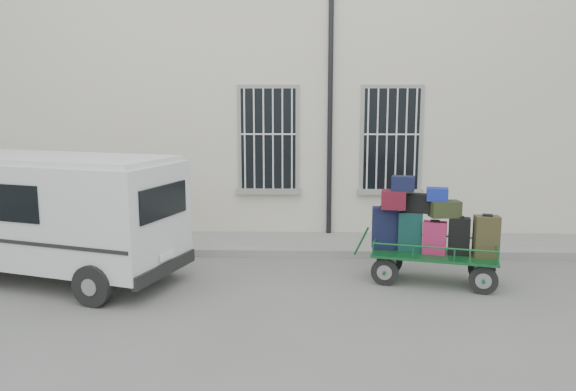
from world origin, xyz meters
The scene contains 5 objects.
ground centered at (0.00, 0.00, 0.00)m, with size 80.00×80.00×0.00m, color #63635E.
building centered at (0.00, 5.50, 3.00)m, with size 24.00×5.15×6.00m.
sidewalk centered at (0.00, 2.20, 0.07)m, with size 24.00×1.70×0.15m, color gray.
luggage_cart centered at (2.52, -0.12, 0.87)m, with size 2.44×1.42×1.83m.
van centered at (-3.83, -0.14, 1.24)m, with size 4.60×2.98×2.16m.
Camera 1 is at (0.40, -9.41, 3.04)m, focal length 35.00 mm.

